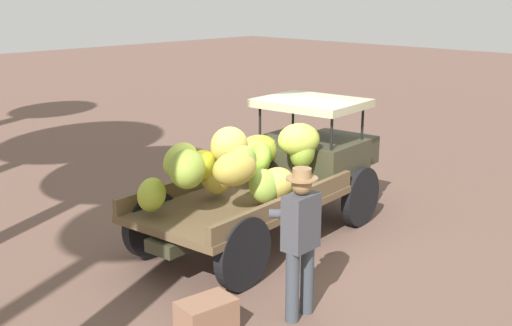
{
  "coord_description": "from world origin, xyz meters",
  "views": [
    {
      "loc": [
        -6.6,
        -5.79,
        3.5
      ],
      "look_at": [
        -0.39,
        0.21,
        1.18
      ],
      "focal_mm": 45.37,
      "sensor_mm": 36.0,
      "label": 1
    }
  ],
  "objects": [
    {
      "name": "ground_plane",
      "position": [
        0.0,
        0.0,
        0.0
      ],
      "size": [
        60.0,
        60.0,
        0.0
      ],
      "primitive_type": "plane",
      "color": "brown"
    },
    {
      "name": "truck",
      "position": [
        -0.04,
        0.25,
        1.01
      ],
      "size": [
        4.56,
        2.09,
        1.9
      ],
      "rotation": [
        0.0,
        0.0,
        0.1
      ],
      "color": "#3A3927",
      "rests_on": "ground"
    },
    {
      "name": "farmer",
      "position": [
        -1.61,
        -1.63,
        0.97
      ],
      "size": [
        0.53,
        0.47,
        1.7
      ],
      "rotation": [
        0.0,
        0.0,
        1.61
      ],
      "color": "#3E454D",
      "rests_on": "ground"
    },
    {
      "name": "wooden_crate",
      "position": [
        -2.57,
        -1.17,
        0.19
      ],
      "size": [
        0.63,
        0.46,
        0.38
      ],
      "primitive_type": "cube",
      "rotation": [
        0.0,
        0.0,
        3.01
      ],
      "color": "#8D634A",
      "rests_on": "ground"
    }
  ]
}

